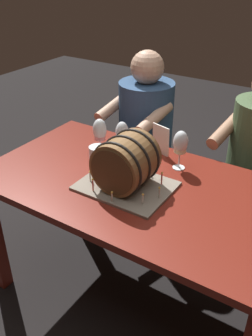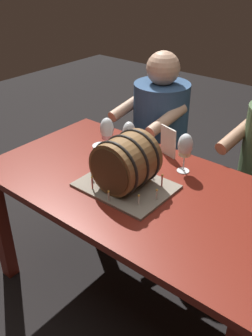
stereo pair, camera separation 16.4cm
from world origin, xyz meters
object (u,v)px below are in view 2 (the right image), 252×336
at_px(wine_glass_white, 185,147).
at_px(person_seated_left, 159,145).
at_px(menu_card, 168,142).
at_px(wine_glass_empty, 129,133).
at_px(beer_pint, 101,159).
at_px(barrel_cake, 126,164).
at_px(wine_glass_rose, 107,130).
at_px(dining_table, 138,203).

bearing_deg(wine_glass_white, person_seated_left, 134.38).
bearing_deg(menu_card, wine_glass_empty, -127.11).
bearing_deg(beer_pint, barrel_cake, -11.85).
height_order(barrel_cake, person_seated_left, person_seated_left).
bearing_deg(person_seated_left, barrel_cake, -66.07).
relative_size(barrel_cake, wine_glass_rose, 1.99).
bearing_deg(wine_glass_rose, wine_glass_empty, 35.17).
bearing_deg(barrel_cake, person_seated_left, 113.93).
distance_m(menu_card, person_seated_left, 0.57).
bearing_deg(barrel_cake, beer_pint, 168.15).
xyz_separation_m(dining_table, beer_pint, (-0.21, -0.01, 0.17)).
distance_m(wine_glass_white, person_seated_left, 0.74).
bearing_deg(wine_glass_white, wine_glass_rose, -165.95).
relative_size(wine_glass_white, menu_card, 1.25).
distance_m(dining_table, wine_glass_white, 0.35).
distance_m(wine_glass_empty, beer_pint, 0.22).
bearing_deg(beer_pint, menu_card, 64.03).
bearing_deg(wine_glass_white, beer_pint, -141.78).
xyz_separation_m(menu_card, person_seated_left, (-0.31, 0.39, -0.27)).
relative_size(menu_card, person_seated_left, 0.14).
height_order(dining_table, barrel_cake, barrel_cake).
relative_size(beer_pint, person_seated_left, 0.12).
height_order(dining_table, beer_pint, beer_pint).
xyz_separation_m(dining_table, wine_glass_rose, (-0.31, 0.13, 0.25)).
bearing_deg(beer_pint, person_seated_left, 101.82).
bearing_deg(person_seated_left, wine_glass_empty, -73.38).
bearing_deg(wine_glass_empty, person_seated_left, 106.62).
relative_size(dining_table, wine_glass_rose, 7.18).
bearing_deg(person_seated_left, menu_card, -50.99).
height_order(barrel_cake, beer_pint, barrel_cake).
bearing_deg(dining_table, beer_pint, -176.30).
bearing_deg(wine_glass_white, wine_glass_empty, -173.42).
distance_m(beer_pint, menu_card, 0.37).
xyz_separation_m(barrel_cake, person_seated_left, (-0.34, 0.76, -0.31)).
height_order(wine_glass_rose, menu_card, wine_glass_rose).
relative_size(wine_glass_white, wine_glass_rose, 0.98).
height_order(beer_pint, person_seated_left, person_seated_left).
bearing_deg(dining_table, wine_glass_rose, 156.74).
bearing_deg(dining_table, wine_glass_white, 67.10).
height_order(wine_glass_empty, beer_pint, wine_glass_empty).
height_order(wine_glass_white, menu_card, wine_glass_white).
bearing_deg(dining_table, person_seated_left, 117.35).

